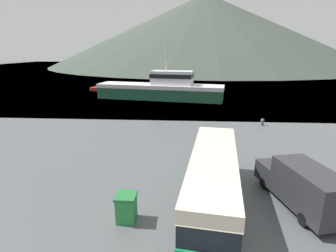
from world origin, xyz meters
The scene contains 8 objects.
water_surface centered at (0.00, 144.53, 0.00)m, with size 240.00×240.00×0.00m, color slate.
hill_backdrop centered at (9.94, 157.37, 19.89)m, with size 174.78×174.78×39.79m, color #3D473D.
tour_bus centered at (0.72, 5.90, 1.76)m, with size 3.82×10.92×3.11m.
delivery_van centered at (5.65, 6.18, 1.34)m, with size 3.39×6.42×2.55m.
fishing_boat centered at (-5.08, 39.73, 1.96)m, with size 23.24×8.67×10.14m.
storage_bin centered at (-3.81, 4.32, 0.75)m, with size 1.04×1.06×1.47m.
small_boat centered at (-18.51, 48.90, 0.37)m, with size 6.42×3.35×0.74m.
mooring_bollard centered at (8.27, 23.18, 0.44)m, with size 0.43×0.43×0.82m.
Camera 1 is at (-0.89, -7.29, 8.53)m, focal length 28.00 mm.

